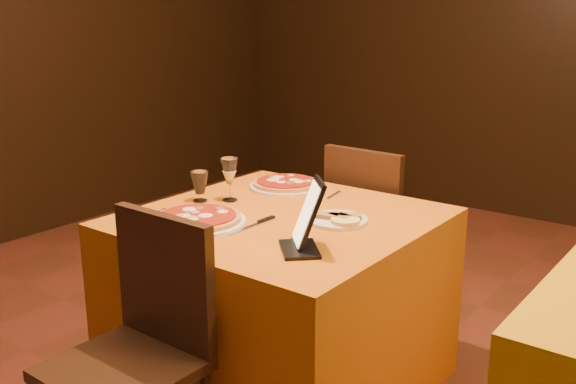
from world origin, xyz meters
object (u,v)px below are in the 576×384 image
Objects in this scene: chair_main_near at (122,368)px; pizza_far at (286,185)px; tablet at (308,213)px; main_table at (281,303)px; pizza_near at (197,220)px; water_glass at (200,187)px; chair_main_far at (381,232)px; wine_glass at (229,179)px.

pizza_far is (-0.24, 1.16, 0.31)m from chair_main_near.
tablet reaches higher than chair_main_near.
pizza_near is at bearing -125.38° from main_table.
chair_main_far is at bearing 65.45° from water_glass.
pizza_far is at bearing 102.44° from chair_main_near.
chair_main_near is at bearing -71.13° from tablet.
water_glass is (-0.40, -0.05, 0.44)m from main_table.
chair_main_far is 0.62m from pizza_far.
wine_glass is (-0.06, -0.31, 0.08)m from pizza_far.
wine_glass is at bearing 110.38° from chair_main_near.
pizza_near is 1.11× the size of pizza_far.
chair_main_near is 3.73× the size of tablet.
pizza_far is (-0.24, -0.48, 0.31)m from chair_main_far.
tablet is (0.54, -0.57, 0.10)m from pizza_far.
chair_main_near is 0.93m from water_glass.
chair_main_near is 1.63m from chair_main_far.
chair_main_near is at bearing -62.28° from water_glass.
chair_main_far is 7.00× the size of water_glass.
main_table is 4.51× the size of tablet.
tablet is (0.29, 0.58, 0.41)m from chair_main_near.
wine_glass is at bearing 110.06° from pizza_near.
tablet is (0.48, 0.05, 0.10)m from pizza_near.
chair_main_near is at bearing 92.47° from chair_main_far.
chair_main_near is at bearing -70.25° from pizza_near.
pizza_near is 2.86× the size of water_glass.
pizza_far is 2.57× the size of water_glass.
chair_main_far is at bearing 150.87° from tablet.
main_table is 0.81m from chair_main_near.
water_glass is at bearing 132.75° from pizza_near.
pizza_far is at bearing 79.13° from wine_glass.
pizza_far is at bearing 68.73° from water_glass.
water_glass is at bearing 67.93° from chair_main_far.
main_table is at bearing -172.17° from tablet.
pizza_near is at bearing -69.94° from wine_glass.
wine_glass is 0.13m from water_glass.
water_glass is 0.53× the size of tablet.
pizza_near is at bearing 82.53° from chair_main_far.
wine_glass reaches higher than pizza_far.
pizza_near is at bearing -129.03° from tablet.
chair_main_far is 3.73× the size of tablet.
pizza_near is 1.52× the size of tablet.
tablet reaches higher than chair_main_far.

